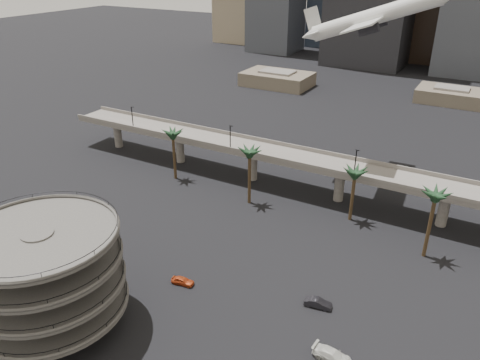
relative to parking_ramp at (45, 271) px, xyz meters
The scene contains 9 objects.
ground 16.79m from the parking_ramp, 17.10° to the left, with size 700.00×700.00×0.00m, color black.
parking_ramp is the anchor object (origin of this frame).
overpass 60.46m from the parking_ramp, 77.57° to the left, with size 130.00×9.30×14.70m.
palm_trees 56.79m from the parking_ramp, 64.34° to the left, with size 76.40×18.40×14.00m.
low_buildings 147.81m from the parking_ramp, 82.26° to the left, with size 135.00×27.50×6.80m.
airborne_jet 82.53m from the parking_ramp, 72.55° to the left, with size 33.48×30.05×14.31m.
car_a 22.34m from the parking_ramp, 57.26° to the left, with size 1.59×3.94×1.34m, color #BA421A.
car_b 41.31m from the parking_ramp, 35.06° to the left, with size 1.53×4.39×1.45m, color black.
car_c 42.05m from the parking_ramp, 19.83° to the left, with size 2.29×5.63×1.63m, color silver.
Camera 1 is at (37.88, -37.32, 50.68)m, focal length 35.00 mm.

